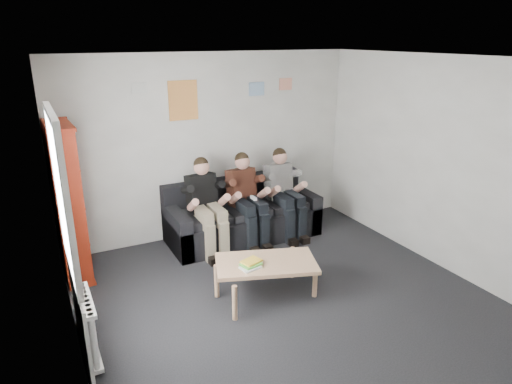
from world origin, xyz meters
The scene contains 14 objects.
room_shell centered at (0.00, 0.00, 1.35)m, with size 5.00×5.00×5.00m.
sofa centered at (0.29, 2.08, 0.31)m, with size 2.24×0.92×0.86m.
bookshelf centered at (-2.08, 2.01, 0.97)m, with size 0.29×0.88×1.95m.
coffee_table centered at (-0.18, 0.42, 0.40)m, with size 1.14×0.63×0.46m.
game_cases centered at (-0.39, 0.39, 0.48)m, with size 0.26×0.23×0.05m.
person_left centered at (-0.33, 1.87, 0.66)m, with size 0.40×0.85×1.33m.
person_middle centered at (0.29, 1.87, 0.66)m, with size 0.40×0.85×1.32m.
person_right centered at (0.92, 1.87, 0.66)m, with size 0.40×0.85×1.32m.
radiator centered at (-2.15, 0.20, 0.35)m, with size 0.10×0.64×0.60m.
window centered at (-2.22, 0.20, 1.03)m, with size 0.05×1.30×2.36m.
poster_large centered at (-0.40, 2.49, 2.05)m, with size 0.42×0.01×0.55m, color gold.
poster_blue centered at (0.75, 2.49, 2.15)m, with size 0.25×0.01×0.20m, color #3C87CF.
poster_pink centered at (1.25, 2.49, 2.20)m, with size 0.22×0.01×0.18m, color #E146B6.
poster_sign centered at (-1.00, 2.49, 2.25)m, with size 0.20×0.01×0.14m, color silver.
Camera 1 is at (-2.40, -3.70, 2.91)m, focal length 32.00 mm.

